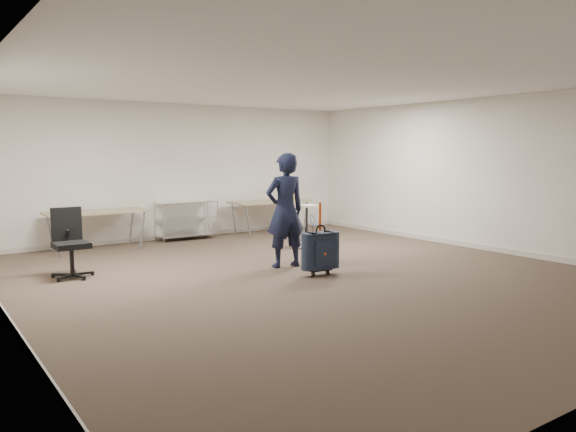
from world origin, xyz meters
TOP-DOWN VIEW (x-y plane):
  - ground at (0.00, 0.00)m, footprint 9.00×9.00m
  - room_shell at (0.00, 1.38)m, footprint 8.00×9.00m
  - folding_table_left at (-1.90, 3.95)m, footprint 1.80×0.75m
  - folding_table_right at (1.90, 3.95)m, footprint 1.80×0.75m
  - wire_shelf at (0.00, 4.20)m, footprint 1.22×0.47m
  - person at (0.10, 0.75)m, footprint 0.70×0.50m
  - suitcase at (0.16, -0.07)m, footprint 0.42×0.27m
  - office_chair at (-2.87, 1.90)m, footprint 0.61×0.61m
  - equipment_cart at (1.46, 1.95)m, footprint 0.51×0.51m
  - cardboard_box at (2.32, 3.85)m, footprint 0.42×0.35m

SIDE VIEW (x-z plane):
  - ground at x=0.00m, z-range 0.00..0.00m
  - room_shell at x=0.00m, z-range -4.45..4.55m
  - equipment_cart at x=1.46m, z-range -0.19..0.62m
  - office_chair at x=-2.87m, z-range -0.20..0.81m
  - suitcase at x=0.16m, z-range -0.17..0.90m
  - wire_shelf at x=0.00m, z-range 0.04..0.84m
  - folding_table_left at x=-1.90m, z-range 0.31..1.04m
  - folding_table_right at x=1.90m, z-range 0.31..1.04m
  - cardboard_box at x=2.32m, z-range 0.73..1.01m
  - person at x=0.10m, z-range 0.00..1.79m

